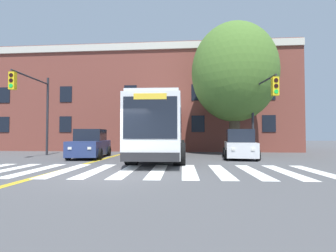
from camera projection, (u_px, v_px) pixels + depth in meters
name	position (u px, v px, depth m)	size (l,w,h in m)	color
ground_plane	(105.00, 176.00, 9.12)	(120.00, 120.00, 0.00)	#4C4C4F
crosswalk	(112.00, 171.00, 10.53)	(16.90, 4.86, 0.01)	white
lane_line_yellow_inner	(134.00, 150.00, 24.66)	(0.12, 36.00, 0.01)	gold
lane_line_yellow_outer	(136.00, 150.00, 24.64)	(0.12, 36.00, 0.01)	gold
city_bus	(161.00, 129.00, 16.07)	(3.12, 11.50, 3.36)	white
car_navy_near_lane	(90.00, 145.00, 16.62)	(2.47, 4.75, 1.81)	navy
car_white_far_lane	(240.00, 145.00, 16.10)	(2.25, 4.23, 1.79)	white
car_red_behind_bus	(182.00, 139.00, 25.89)	(2.39, 4.94, 2.16)	#AD1E1E
traffic_light_near_corner	(262.00, 103.00, 16.02)	(0.58, 3.98, 5.01)	#28282D
traffic_light_far_corner	(34.00, 99.00, 17.12)	(0.47, 4.29, 5.57)	#28282D
street_tree_curbside_large	(234.00, 72.00, 19.01)	(7.83, 7.50, 9.63)	#4C3D2D
building_facade	(141.00, 103.00, 27.42)	(29.11, 9.64, 9.54)	brown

